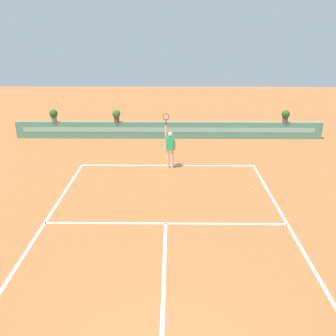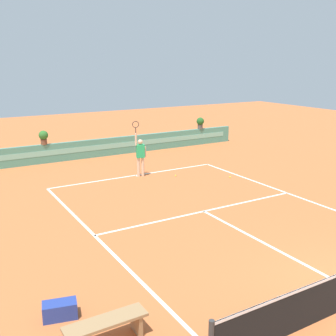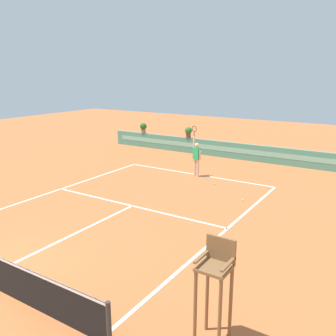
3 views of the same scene
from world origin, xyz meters
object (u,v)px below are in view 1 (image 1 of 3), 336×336
Objects in this scene: tennis_player at (170,146)px; tennis_ball_mid_court at (201,174)px; potted_plant_left at (116,115)px; potted_plant_far_right at (286,115)px; potted_plant_far_left at (54,115)px; tennis_ball_near_baseline at (253,187)px.

tennis_player is 1.91m from tennis_ball_mid_court.
tennis_ball_mid_court is 7.34m from potted_plant_left.
tennis_player reaches higher than potted_plant_left.
potted_plant_far_right is (5.25, 5.59, 1.38)m from tennis_ball_mid_court.
potted_plant_far_left is 3.66m from potted_plant_left.
potted_plant_left is (-4.55, 5.59, 1.38)m from tennis_ball_mid_court.
tennis_player is 4.24m from tennis_ball_near_baseline.
tennis_ball_near_baseline is 0.09× the size of potted_plant_left.
potted_plant_far_right is at bearing 35.70° from tennis_player.
potted_plant_far_left is (-10.22, 7.07, 1.38)m from tennis_ball_near_baseline.
potted_plant_left reaches higher than tennis_ball_near_baseline.
potted_plant_far_left is at bearing 180.00° from potted_plant_far_right.
tennis_player is at bearing 146.13° from tennis_ball_near_baseline.
tennis_player is at bearing -35.05° from potted_plant_far_left.
tennis_ball_near_baseline is 9.75m from potted_plant_left.
tennis_player is at bearing 149.93° from tennis_ball_mid_court.
potted_plant_far_right and potted_plant_far_left have the same top height.
potted_plant_left reaches higher than tennis_ball_mid_court.
tennis_player is 38.01× the size of tennis_ball_mid_court.
potted_plant_far_right is at bearing 46.79° from tennis_ball_mid_court.
potted_plant_far_right is at bearing 0.00° from potted_plant_left.
potted_plant_far_right is 1.00× the size of potted_plant_left.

